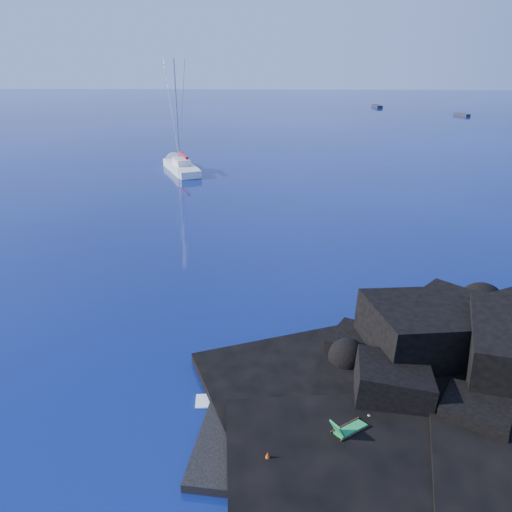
{
  "coord_description": "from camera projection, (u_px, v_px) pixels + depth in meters",
  "views": [
    {
      "loc": [
        2.95,
        -14.48,
        13.75
      ],
      "look_at": [
        1.89,
        14.33,
        2.0
      ],
      "focal_mm": 35.0,
      "sensor_mm": 36.0,
      "label": 1
    }
  ],
  "objects": [
    {
      "name": "marker_cone",
      "position": [
        268.0,
        458.0,
        17.44
      ],
      "size": [
        0.4,
        0.4,
        0.52
      ],
      "primitive_type": "cone",
      "rotation": [
        0.0,
        0.0,
        -0.22
      ],
      "color": "#E4480C",
      "rests_on": "beach"
    },
    {
      "name": "sailboat",
      "position": [
        181.0,
        171.0,
        62.79
      ],
      "size": [
        7.67,
        12.69,
        13.33
      ],
      "primitive_type": null,
      "rotation": [
        0.0,
        0.0,
        0.42
      ],
      "color": "white",
      "rests_on": "ground"
    },
    {
      "name": "ground",
      "position": [
        192.0,
        449.0,
        18.68
      ],
      "size": [
        400.0,
        400.0,
        0.0
      ],
      "primitive_type": "plane",
      "color": "#030C33",
      "rests_on": "ground"
    },
    {
      "name": "beach",
      "position": [
        311.0,
        442.0,
        18.99
      ],
      "size": [
        9.08,
        6.86,
        0.7
      ],
      "primitive_type": "cube",
      "rotation": [
        0.0,
        0.0,
        -0.1
      ],
      "color": "black",
      "rests_on": "ground"
    },
    {
      "name": "headland",
      "position": [
        509.0,
        405.0,
        21.02
      ],
      "size": [
        24.0,
        24.0,
        3.6
      ],
      "primitive_type": null,
      "color": "black",
      "rests_on": "ground"
    },
    {
      "name": "distant_boat_b",
      "position": [
        462.0,
        116.0,
        117.84
      ],
      "size": [
        2.98,
        4.4,
        0.56
      ],
      "primitive_type": "cube",
      "rotation": [
        0.0,
        0.0,
        0.44
      ],
      "color": "#242328",
      "rests_on": "ground"
    },
    {
      "name": "towel",
      "position": [
        356.0,
        420.0,
        19.61
      ],
      "size": [
        2.21,
        1.2,
        0.06
      ],
      "primitive_type": "cube",
      "rotation": [
        0.0,
        0.0,
        -0.09
      ],
      "color": "white",
      "rests_on": "beach"
    },
    {
      "name": "sunbather",
      "position": [
        356.0,
        416.0,
        19.55
      ],
      "size": [
        1.94,
        0.64,
        0.25
      ],
      "primitive_type": null,
      "rotation": [
        0.0,
        0.0,
        -0.09
      ],
      "color": "#B5775F",
      "rests_on": "towel"
    },
    {
      "name": "surf_foam",
      "position": [
        315.0,
        372.0,
        23.14
      ],
      "size": [
        10.0,
        8.0,
        0.06
      ],
      "primitive_type": null,
      "color": "white",
      "rests_on": "ground"
    },
    {
      "name": "distant_boat_a",
      "position": [
        377.0,
        107.0,
        136.13
      ],
      "size": [
        2.2,
        5.04,
        0.65
      ],
      "primitive_type": "cube",
      "rotation": [
        0.0,
        0.0,
        0.14
      ],
      "color": "#242428",
      "rests_on": "ground"
    },
    {
      "name": "deck_chair",
      "position": [
        350.0,
        425.0,
        18.64
      ],
      "size": [
        1.6,
        1.4,
        1.03
      ],
      "primitive_type": null,
      "rotation": [
        0.0,
        0.0,
        0.62
      ],
      "color": "#1C813D",
      "rests_on": "beach"
    }
  ]
}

